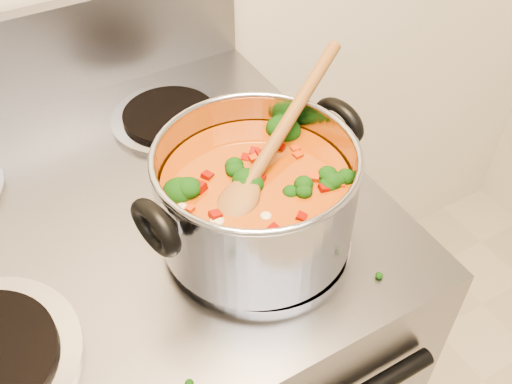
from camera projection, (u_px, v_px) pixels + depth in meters
electric_range at (139, 378)px, 1.10m from camera, size 0.77×0.69×1.08m
stockpot at (256, 197)px, 0.70m from camera, size 0.31×0.25×0.15m
wooden_spoon at (265, 158)px, 0.68m from camera, size 0.28×0.18×0.10m
cooktop_crumbs at (240, 150)px, 0.88m from camera, size 0.13×0.24×0.01m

